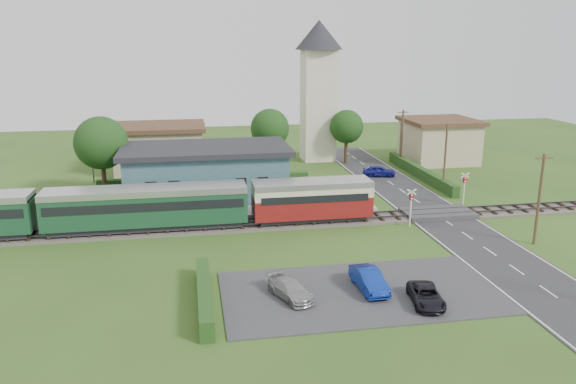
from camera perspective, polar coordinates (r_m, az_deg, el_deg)
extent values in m
plane|color=#2D4C19|center=(46.56, 4.73, -3.80)|extent=(120.00, 120.00, 0.00)
cube|color=#4C443D|center=(48.36, 4.14, -2.93)|extent=(76.00, 3.20, 0.20)
cube|color=#3F3F47|center=(47.60, 4.35, -2.84)|extent=(76.00, 0.08, 0.15)
cube|color=#3F3F47|center=(48.93, 3.94, -2.33)|extent=(76.00, 0.08, 0.15)
cube|color=#28282B|center=(49.96, 15.91, -2.99)|extent=(6.00, 70.00, 0.05)
cube|color=#333335|center=(35.46, 7.33, -10.05)|extent=(17.00, 9.00, 0.08)
cube|color=#333335|center=(51.62, 14.98, -2.11)|extent=(6.20, 3.40, 0.45)
cube|color=gray|center=(50.02, -7.96, -2.28)|extent=(30.00, 3.00, 0.45)
cube|color=beige|center=(50.03, -17.21, -1.12)|extent=(2.00, 2.00, 2.40)
cube|color=#232328|center=(49.70, -17.32, 0.29)|extent=(2.30, 2.30, 0.15)
cube|color=#38595B|center=(55.05, -8.29, 1.66)|extent=(15.00, 8.00, 4.80)
cube|color=#232328|center=(54.50, -8.40, 4.37)|extent=(16.00, 9.00, 0.50)
cube|color=#232328|center=(51.56, -8.08, -0.74)|extent=(1.20, 0.12, 2.20)
cube|color=black|center=(51.32, -13.72, 0.40)|extent=(1.00, 0.12, 1.20)
cube|color=black|center=(51.22, -11.49, 0.50)|extent=(1.00, 0.12, 1.20)
cube|color=black|center=(51.39, -4.79, 0.81)|extent=(1.00, 0.12, 1.20)
cube|color=black|center=(51.60, -2.58, 0.90)|extent=(1.00, 0.12, 1.20)
cube|color=#232328|center=(47.88, 2.42, -2.48)|extent=(9.00, 2.20, 0.50)
cube|color=maroon|center=(47.59, 2.44, -1.33)|extent=(10.00, 2.80, 1.80)
cube|color=beige|center=(47.26, 2.45, 0.12)|extent=(10.00, 2.82, 0.90)
cube|color=black|center=(47.35, 2.45, -0.28)|extent=(9.00, 2.88, 0.60)
cube|color=#B0B0B0|center=(47.09, 2.46, 0.89)|extent=(10.00, 2.90, 0.45)
cube|color=#232328|center=(46.98, -14.03, -3.28)|extent=(15.20, 2.20, 0.50)
cube|color=#174026|center=(46.54, -14.14, -1.53)|extent=(16.00, 2.80, 2.60)
cube|color=black|center=(46.43, -14.18, -1.05)|extent=(15.40, 2.86, 0.70)
cube|color=#B0B0B0|center=(46.17, -14.26, 0.14)|extent=(16.00, 2.90, 0.50)
cube|color=beige|center=(72.89, 3.08, 8.73)|extent=(4.00, 4.00, 14.00)
cone|color=#232328|center=(72.46, 3.18, 15.67)|extent=(6.00, 6.00, 3.60)
cube|color=tan|center=(68.80, -12.89, 4.21)|extent=(10.00, 8.00, 5.00)
cube|color=#472D1E|center=(68.36, -13.02, 6.47)|extent=(10.80, 8.80, 0.50)
cube|color=tan|center=(74.67, 15.06, 4.90)|extent=(8.00, 8.00, 5.00)
cube|color=#472D1E|center=(74.26, 15.21, 6.99)|extent=(8.80, 8.80, 0.50)
cube|color=#193814|center=(33.79, -8.48, -10.36)|extent=(0.80, 9.00, 1.20)
cube|color=#193814|center=(65.53, 13.26, 1.95)|extent=(0.80, 18.00, 1.20)
cube|color=#193814|center=(59.83, -8.38, 1.01)|extent=(22.00, 0.80, 1.30)
cylinder|color=#332316|center=(58.65, -18.19, 1.55)|extent=(0.44, 0.44, 4.12)
sphere|color=#143311|center=(58.01, -18.46, 4.75)|extent=(5.20, 5.20, 5.20)
cylinder|color=#332316|center=(67.52, -1.83, 3.88)|extent=(0.44, 0.44, 3.85)
sphere|color=#143311|center=(66.98, -1.85, 6.50)|extent=(4.60, 4.60, 4.60)
cylinder|color=#332316|center=(71.54, 5.91, 4.33)|extent=(0.44, 0.44, 3.58)
sphere|color=#143311|center=(71.06, 5.97, 6.62)|extent=(4.20, 4.20, 4.20)
cylinder|color=#473321|center=(46.12, 24.15, -0.74)|extent=(0.22, 0.22, 7.00)
cube|color=#473321|center=(45.42, 24.58, 3.15)|extent=(1.40, 0.10, 0.10)
cylinder|color=#473321|center=(59.61, 15.67, 3.37)|extent=(0.22, 0.22, 7.00)
cube|color=#473321|center=(59.07, 15.89, 6.40)|extent=(1.40, 0.10, 0.10)
cylinder|color=#473321|center=(70.41, 11.50, 5.35)|extent=(0.22, 0.22, 7.00)
cube|color=#473321|center=(69.96, 11.63, 7.94)|extent=(1.40, 0.10, 0.10)
cylinder|color=silver|center=(47.73, 12.35, -1.74)|extent=(0.12, 0.12, 3.00)
cube|color=#232328|center=(47.43, 12.42, -0.47)|extent=(0.35, 0.18, 0.55)
sphere|color=#FF190C|center=(47.29, 12.49, -0.33)|extent=(0.14, 0.14, 0.14)
sphere|color=#FF190C|center=(47.37, 12.47, -0.68)|extent=(0.14, 0.14, 0.14)
cube|color=silver|center=(47.33, 12.45, 0.00)|extent=(0.84, 0.05, 0.55)
cube|color=silver|center=(47.33, 12.45, 0.00)|extent=(0.84, 0.05, 0.55)
cylinder|color=silver|center=(54.91, 17.44, 0.11)|extent=(0.12, 0.12, 3.00)
cube|color=#232328|center=(54.65, 17.53, 1.23)|extent=(0.35, 0.18, 0.55)
sphere|color=#FF190C|center=(54.51, 17.60, 1.35)|extent=(0.14, 0.14, 0.14)
sphere|color=#FF190C|center=(54.58, 17.57, 1.04)|extent=(0.14, 0.14, 0.14)
cube|color=silver|center=(54.56, 17.56, 1.63)|extent=(0.84, 0.05, 0.55)
cube|color=silver|center=(54.56, 17.56, 1.63)|extent=(0.84, 0.05, 0.55)
cylinder|color=#3F3F47|center=(64.67, -19.28, 3.06)|extent=(0.14, 0.14, 5.00)
sphere|color=orange|center=(64.23, -19.47, 5.24)|extent=(0.30, 0.30, 0.30)
cylinder|color=#3F3F47|center=(75.82, 11.36, 5.27)|extent=(0.14, 0.14, 5.00)
sphere|color=orange|center=(75.45, 11.46, 7.14)|extent=(0.30, 0.30, 0.30)
imported|color=navy|center=(64.98, 9.23, 2.12)|extent=(3.93, 2.35, 1.25)
imported|color=navy|center=(35.52, 8.23, -8.81)|extent=(1.59, 4.02, 1.30)
imported|color=#9A9A9A|center=(34.15, 0.26, -9.85)|extent=(2.82, 4.06, 1.09)
imported|color=black|center=(34.41, 13.85, -10.18)|extent=(2.28, 3.91, 1.02)
imported|color=gray|center=(50.34, -1.19, -0.71)|extent=(0.74, 0.59, 1.77)
imported|color=gray|center=(49.43, -16.45, -1.67)|extent=(0.86, 0.99, 1.72)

